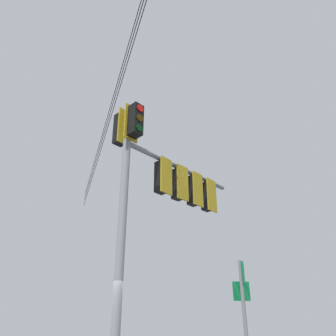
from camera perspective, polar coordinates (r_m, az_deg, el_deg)
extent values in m
cylinder|color=gray|center=(7.91, -7.87, -13.07)|extent=(0.20, 0.20, 6.40)
cylinder|color=gray|center=(10.17, 2.19, -0.07)|extent=(2.34, 3.60, 0.14)
cube|color=black|center=(9.39, -7.83, 6.41)|extent=(0.41, 0.41, 0.90)
cube|color=#B29319|center=(9.27, -7.17, 6.81)|extent=(0.27, 0.39, 1.04)
cylinder|color=red|center=(9.66, -8.34, 7.54)|extent=(0.13, 0.19, 0.20)
cylinder|color=#3C2703|center=(9.50, -8.46, 6.03)|extent=(0.13, 0.19, 0.20)
cylinder|color=black|center=(9.35, -8.58, 4.47)|extent=(0.13, 0.19, 0.20)
cube|color=black|center=(8.99, -5.40, 7.86)|extent=(0.41, 0.41, 0.90)
cube|color=#B29319|center=(9.10, -6.11, 7.44)|extent=(0.27, 0.39, 1.04)
cylinder|color=red|center=(9.06, -4.63, 9.85)|extent=(0.13, 0.19, 0.20)
cylinder|color=#3C2703|center=(8.89, -4.70, 8.28)|extent=(0.13, 0.19, 0.20)
cylinder|color=black|center=(8.72, -4.77, 6.65)|extent=(0.13, 0.19, 0.20)
cube|color=black|center=(9.40, -1.05, -1.53)|extent=(0.42, 0.42, 0.90)
cube|color=#B29319|center=(9.30, -0.27, -1.25)|extent=(0.29, 0.38, 1.04)
cylinder|color=red|center=(9.63, -1.77, -0.17)|extent=(0.14, 0.18, 0.20)
cylinder|color=#3C2703|center=(9.51, -1.79, -1.80)|extent=(0.14, 0.18, 0.20)
cylinder|color=black|center=(9.39, -1.81, -3.47)|extent=(0.14, 0.18, 0.20)
cube|color=black|center=(9.85, 1.71, -2.70)|extent=(0.41, 0.41, 0.90)
cube|color=#B29319|center=(9.74, 2.44, -2.42)|extent=(0.26, 0.40, 1.04)
cylinder|color=red|center=(10.08, 1.01, -1.39)|extent=(0.13, 0.19, 0.20)
cylinder|color=#3C2703|center=(9.95, 1.02, -2.96)|extent=(0.13, 0.19, 0.20)
cylinder|color=black|center=(9.84, 1.04, -4.57)|extent=(0.13, 0.19, 0.20)
cube|color=black|center=(10.32, 4.24, -3.75)|extent=(0.42, 0.42, 0.90)
cube|color=#B29319|center=(10.23, 4.98, -3.51)|extent=(0.28, 0.39, 1.04)
cylinder|color=red|center=(10.53, 3.48, -2.47)|extent=(0.14, 0.18, 0.20)
cylinder|color=#3C2703|center=(10.42, 3.52, -3.99)|extent=(0.14, 0.18, 0.20)
cylinder|color=black|center=(10.31, 3.57, -5.53)|extent=(0.14, 0.18, 0.20)
cube|color=black|center=(10.81, 6.54, -4.71)|extent=(0.42, 0.42, 0.90)
cube|color=#B29319|center=(10.72, 7.27, -4.48)|extent=(0.28, 0.39, 1.04)
cylinder|color=red|center=(11.02, 5.78, -3.47)|extent=(0.13, 0.18, 0.20)
cylinder|color=#3C2703|center=(10.90, 5.85, -4.93)|extent=(0.13, 0.18, 0.20)
cylinder|color=black|center=(10.80, 5.92, -6.41)|extent=(0.13, 0.18, 0.20)
cube|color=#0C7238|center=(7.24, 12.30, -16.72)|extent=(0.36, 0.16, 0.41)
cube|color=white|center=(7.24, 12.42, -16.71)|extent=(0.29, 0.12, 0.35)
cube|color=#0C7238|center=(8.45, 12.07, -19.34)|extent=(0.09, 0.39, 0.41)
cube|color=white|center=(8.46, 12.04, -19.35)|extent=(0.06, 0.32, 0.35)
cylinder|color=black|center=(11.83, -7.19, 15.59)|extent=(26.05, 1.99, 0.50)
cylinder|color=black|center=(12.11, -7.07, 17.09)|extent=(26.05, 1.99, 0.50)
cylinder|color=black|center=(12.39, -6.96, 18.47)|extent=(26.05, 1.99, 0.50)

